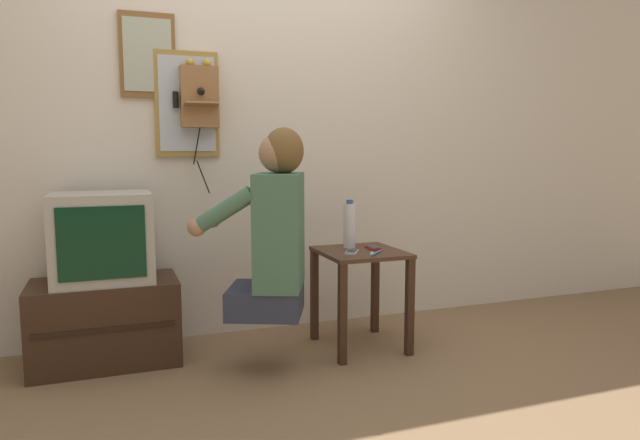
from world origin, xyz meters
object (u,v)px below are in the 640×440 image
object	(u,v)px
cell_phone_held	(352,252)
wall_mirror	(187,104)
person	(274,229)
cell_phone_spare	(373,248)
television	(102,237)
wall_phone_antique	(199,97)
water_bottle	(350,225)
toothbrush	(376,253)
framed_picture	(148,55)

from	to	relation	value
cell_phone_held	wall_mirror	bearing A→B (deg)	176.93
person	cell_phone_spare	size ratio (longest dim) A/B	7.19
person	wall_mirror	world-z (taller)	wall_mirror
television	wall_phone_antique	distance (m)	0.95
wall_phone_antique	cell_phone_held	xyz separation A→B (m)	(0.72, -0.52, -0.85)
television	cell_phone_held	xyz separation A→B (m)	(1.27, -0.31, -0.10)
person	cell_phone_spare	xyz separation A→B (m)	(0.63, 0.19, -0.16)
water_bottle	person	bearing A→B (deg)	-152.84
television	toothbrush	size ratio (longest dim) A/B	3.59
wall_phone_antique	framed_picture	size ratio (longest dim) A/B	1.65
wall_phone_antique	framed_picture	distance (m)	0.35
television	toothbrush	bearing A→B (deg)	-15.85
wall_phone_antique	wall_mirror	world-z (taller)	wall_mirror
framed_picture	cell_phone_held	world-z (taller)	framed_picture
wall_phone_antique	person	bearing A→B (deg)	-67.63
person	cell_phone_spare	distance (m)	0.68
person	cell_phone_held	distance (m)	0.50
television	cell_phone_spare	bearing A→B (deg)	-8.87
television	cell_phone_held	world-z (taller)	television
framed_picture	water_bottle	bearing A→B (deg)	-20.82
person	framed_picture	size ratio (longest dim) A/B	2.02
framed_picture	cell_phone_spare	bearing A→B (deg)	-22.61
person	water_bottle	distance (m)	0.59
cell_phone_spare	toothbrush	world-z (taller)	toothbrush
framed_picture	cell_phone_spare	xyz separation A→B (m)	(1.16, -0.48, -1.07)
wall_mirror	cell_phone_spare	xyz separation A→B (m)	(0.95, -0.48, -0.81)
person	water_bottle	xyz separation A→B (m)	(0.52, 0.27, -0.04)
framed_picture	cell_phone_spare	world-z (taller)	framed_picture
cell_phone_held	toothbrush	xyz separation A→B (m)	(0.10, -0.08, 0.00)
television	wall_mirror	world-z (taller)	wall_mirror
wall_phone_antique	cell_phone_held	world-z (taller)	wall_phone_antique
water_bottle	television	bearing A→B (deg)	173.96
water_bottle	wall_phone_antique	bearing A→B (deg)	155.55
television	framed_picture	distance (m)	1.04
wall_phone_antique	toothbrush	distance (m)	1.33
cell_phone_held	wall_phone_antique	bearing A→B (deg)	176.75
person	wall_phone_antique	world-z (taller)	wall_phone_antique
wall_phone_antique	wall_mirror	bearing A→B (deg)	146.59
cell_phone_held	toothbrush	distance (m)	0.13
person	wall_phone_antique	size ratio (longest dim) A/B	1.22
television	toothbrush	distance (m)	1.43
wall_phone_antique	wall_mirror	distance (m)	0.08
television	wall_phone_antique	size ratio (longest dim) A/B	0.65
person	framed_picture	xyz separation A→B (m)	(-0.52, 0.67, 0.91)
wall_phone_antique	cell_phone_spare	xyz separation A→B (m)	(0.89, -0.44, -0.85)
wall_mirror	water_bottle	world-z (taller)	wall_mirror
person	wall_mirror	bearing A→B (deg)	48.80
cell_phone_held	water_bottle	bearing A→B (deg)	103.89
television	toothbrush	world-z (taller)	television
person	television	bearing A→B (deg)	86.08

